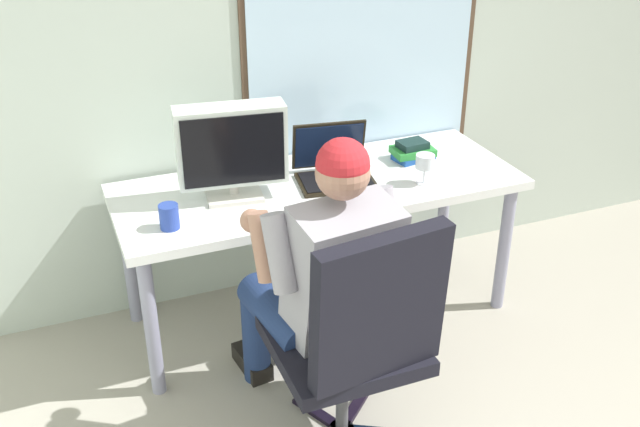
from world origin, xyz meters
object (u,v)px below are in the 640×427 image
object	(u,v)px
coffee_mug	(169,217)
person_seated	(324,275)
crt_monitor	(231,147)
wine_glass	(425,163)
desk	(319,197)
office_chair	(361,332)
laptop	(333,164)
book_stack	(413,151)

from	to	relation	value
coffee_mug	person_seated	bearing A→B (deg)	-44.41
crt_monitor	wine_glass	xyz separation A→B (m)	(0.84, -0.19, -0.14)
crt_monitor	person_seated	bearing A→B (deg)	-76.01
desk	person_seated	size ratio (longest dim) A/B	1.48
office_chair	laptop	size ratio (longest dim) A/B	2.64
desk	laptop	xyz separation A→B (m)	(0.08, 0.03, 0.14)
crt_monitor	book_stack	size ratio (longest dim) A/B	2.31
office_chair	person_seated	bearing A→B (deg)	96.13
wine_glass	office_chair	bearing A→B (deg)	-131.55
wine_glass	book_stack	distance (m)	0.29
laptop	person_seated	bearing A→B (deg)	-115.28
person_seated	coffee_mug	bearing A→B (deg)	135.59
person_seated	crt_monitor	world-z (taller)	person_seated
crt_monitor	laptop	world-z (taller)	crt_monitor
office_chair	person_seated	distance (m)	0.29
desk	laptop	size ratio (longest dim) A/B	4.82
person_seated	crt_monitor	size ratio (longest dim) A/B	2.60
crt_monitor	coffee_mug	distance (m)	0.41
crt_monitor	laptop	distance (m)	0.51
laptop	book_stack	bearing A→B (deg)	6.40
office_chair	book_stack	bearing A→B (deg)	53.63
desk	person_seated	world-z (taller)	person_seated
wine_glass	coffee_mug	distance (m)	1.17
wine_glass	book_stack	world-z (taller)	wine_glass
person_seated	crt_monitor	xyz separation A→B (m)	(-0.16, 0.65, 0.30)
person_seated	laptop	bearing A→B (deg)	64.72
desk	laptop	distance (m)	0.16
office_chair	person_seated	world-z (taller)	person_seated
coffee_mug	crt_monitor	bearing A→B (deg)	28.81
desk	book_stack	bearing A→B (deg)	8.62
book_stack	crt_monitor	bearing A→B (deg)	-175.14
wine_glass	coffee_mug	xyz separation A→B (m)	(-1.17, 0.01, -0.05)
wine_glass	coffee_mug	size ratio (longest dim) A/B	1.35
person_seated	wine_glass	distance (m)	0.84
desk	person_seated	bearing A→B (deg)	-110.38
crt_monitor	wine_glass	distance (m)	0.88
person_seated	book_stack	size ratio (longest dim) A/B	6.02
person_seated	coffee_mug	distance (m)	0.69
laptop	coffee_mug	xyz separation A→B (m)	(-0.80, -0.21, -0.01)
wine_glass	coffee_mug	bearing A→B (deg)	179.51
office_chair	laptop	distance (m)	1.02
office_chair	coffee_mug	size ratio (longest dim) A/B	9.80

